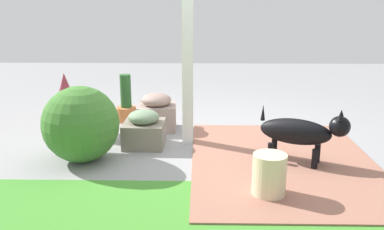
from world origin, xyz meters
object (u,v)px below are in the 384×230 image
at_px(terracotta_pot_broad, 91,111).
at_px(terracotta_pot_spiky, 66,98).
at_px(stone_planter_nearest, 157,113).
at_px(ceramic_urn, 269,175).
at_px(stone_planter_near, 144,130).
at_px(dog, 302,132).
at_px(terracotta_pot_tall, 126,105).
at_px(round_shrub, 81,124).
at_px(porch_pillar, 188,29).

relative_size(terracotta_pot_broad, terracotta_pot_spiky, 0.77).
relative_size(stone_planter_nearest, ceramic_urn, 1.34).
distance_m(terracotta_pot_spiky, ceramic_urn, 3.23).
height_order(stone_planter_near, ceramic_urn, stone_planter_near).
bearing_deg(dog, terracotta_pot_broad, -22.15).
bearing_deg(ceramic_urn, dog, -121.09).
height_order(stone_planter_near, terracotta_pot_spiky, terracotta_pot_spiky).
height_order(terracotta_pot_tall, ceramic_urn, terracotta_pot_tall).
xyz_separation_m(stone_planter_nearest, round_shrub, (0.64, 1.05, 0.16)).
relative_size(stone_planter_nearest, terracotta_pot_broad, 1.00).
bearing_deg(terracotta_pot_spiky, ceramic_urn, 136.83).
distance_m(porch_pillar, terracotta_pot_tall, 1.56).
bearing_deg(ceramic_urn, terracotta_pot_broad, -40.67).
xyz_separation_m(stone_planter_nearest, ceramic_urn, (-1.10, 1.79, -0.03)).
bearing_deg(round_shrub, porch_pillar, -151.17).
bearing_deg(terracotta_pot_tall, stone_planter_nearest, 141.59).
distance_m(stone_planter_near, ceramic_urn, 1.68).
bearing_deg(ceramic_urn, porch_pillar, -61.89).
distance_m(terracotta_pot_broad, terracotta_pot_tall, 0.63).
bearing_deg(stone_planter_near, dog, 161.99).
distance_m(porch_pillar, stone_planter_near, 1.18).
relative_size(porch_pillar, round_shrub, 3.32).
xyz_separation_m(stone_planter_near, terracotta_pot_tall, (0.36, -0.94, 0.04)).
bearing_deg(terracotta_pot_broad, dog, 157.85).
bearing_deg(terracotta_pot_broad, stone_planter_nearest, -166.58).
height_order(terracotta_pot_broad, terracotta_pot_spiky, terracotta_pot_spiky).
bearing_deg(stone_planter_nearest, terracotta_pot_spiky, -18.42).
height_order(stone_planter_nearest, round_shrub, round_shrub).
xyz_separation_m(stone_planter_near, ceramic_urn, (-1.18, 1.20, -0.00)).
xyz_separation_m(terracotta_pot_broad, dog, (-2.28, 0.93, 0.06)).
relative_size(terracotta_pot_tall, dog, 0.76).
distance_m(terracotta_pot_tall, ceramic_urn, 2.63).
relative_size(stone_planter_nearest, stone_planter_near, 1.09).
relative_size(round_shrub, dog, 0.92).
bearing_deg(dog, terracotta_pot_tall, -36.82).
height_order(terracotta_pot_spiky, ceramic_urn, terracotta_pot_spiky).
relative_size(stone_planter_near, terracotta_pot_spiky, 0.71).
distance_m(stone_planter_nearest, terracotta_pot_spiky, 1.32).
distance_m(round_shrub, dog, 2.15).
distance_m(stone_planter_near, terracotta_pot_broad, 0.81).
relative_size(terracotta_pot_tall, ceramic_urn, 1.73).
distance_m(stone_planter_nearest, ceramic_urn, 2.10).
relative_size(porch_pillar, ceramic_urn, 6.94).
xyz_separation_m(porch_pillar, ceramic_urn, (-0.70, 1.32, -1.08)).
relative_size(stone_planter_near, round_shrub, 0.59).
bearing_deg(dog, ceramic_urn, 58.91).
distance_m(round_shrub, terracotta_pot_broad, 0.88).
bearing_deg(round_shrub, ceramic_urn, 156.78).
bearing_deg(round_shrub, terracotta_pot_broad, -81.32).
distance_m(terracotta_pot_tall, terracotta_pot_spiky, 0.82).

